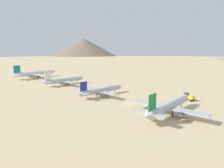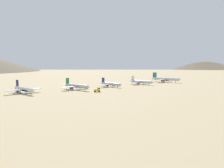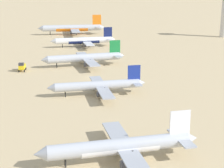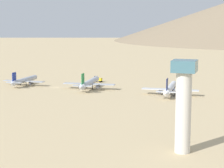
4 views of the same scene
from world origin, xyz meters
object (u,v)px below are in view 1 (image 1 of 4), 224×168
object	(u,v)px
parked_jet_4	(64,80)
service_truck	(189,97)
parked_jet_5	(35,73)
parked_jet_3	(101,90)
parked_jet_2	(169,106)

from	to	relation	value
parked_jet_4	service_truck	world-z (taller)	parked_jet_4
parked_jet_5	service_truck	bearing A→B (deg)	-78.00
parked_jet_3	service_truck	bearing A→B (deg)	-54.48
service_truck	parked_jet_4	bearing A→B (deg)	106.76
parked_jet_5	service_truck	world-z (taller)	parked_jet_5
parked_jet_2	parked_jet_4	xyz separation A→B (m)	(1.56, 91.73, -0.29)
parked_jet_2	parked_jet_3	xyz separation A→B (m)	(-0.15, 44.06, -0.47)
service_truck	parked_jet_3	bearing A→B (deg)	125.52
service_truck	parked_jet_5	bearing A→B (deg)	102.00
parked_jet_5	parked_jet_4	bearing A→B (deg)	-86.14
parked_jet_2	parked_jet_5	xyz separation A→B (m)	(-2.00, 144.52, 0.65)
parked_jet_3	parked_jet_2	bearing A→B (deg)	-89.80
parked_jet_4	service_truck	distance (m)	90.46
parked_jet_4	parked_jet_2	bearing A→B (deg)	-90.97
parked_jet_4	parked_jet_3	bearing A→B (deg)	-92.06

